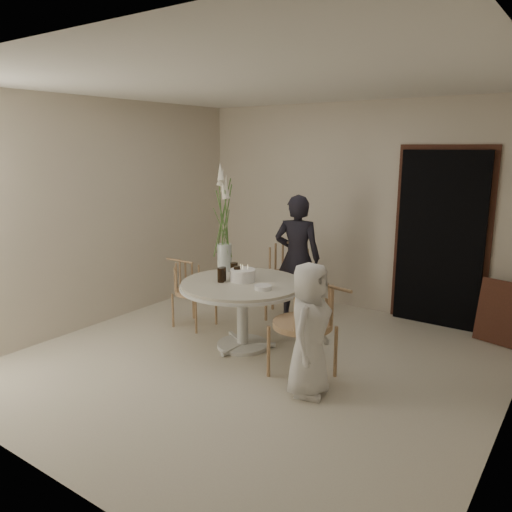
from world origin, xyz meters
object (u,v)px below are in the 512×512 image
Objects in this scene: chair_far at (289,266)px; chair_right at (314,317)px; chair_left at (187,283)px; girl at (297,258)px; table at (242,292)px; birthday_cake at (243,275)px; boy at (309,329)px; flower_vase at (224,227)px.

chair_far reaches higher than chair_right.
chair_far is 1.22× the size of chair_left.
girl is (0.98, 0.95, 0.27)m from chair_left.
girl is at bearing -134.01° from chair_right.
chair_right is at bearing 107.12° from girl.
birthday_cake reaches higher than table.
chair_right is at bearing -103.52° from chair_left.
girl is at bearing -45.98° from chair_left.
chair_right is 0.82× the size of boy.
girl is 1.32× the size of boy.
birthday_cake is at bearing -96.64° from chair_right.
chair_left is 1.39m from girl.
girl is 1.99m from boy.
boy reaches higher than chair_right.
girl is 5.83× the size of birthday_cake.
table is 1.06m from chair_right.
birthday_cake is (-0.03, -1.11, 0.01)m from girl.
chair_left is at bearing -168.65° from flower_vase.
table is at bearing -31.54° from flower_vase.
boy reaches higher than chair_far.
boy is (1.09, -1.65, -0.19)m from girl.
chair_left is 0.51× the size of girl.
birthday_cake is (0.95, -0.15, 0.28)m from chair_left.
chair_far reaches higher than table.
table is 1.00m from chair_left.
chair_right is at bearing 8.19° from boy.
birthday_cake is (0.17, -1.22, 0.16)m from chair_far.
flower_vase is at bearing 150.57° from birthday_cake.
chair_right is 1.71m from flower_vase.
chair_left is 0.89m from flower_vase.
chair_left is at bearing 25.85° from girl.
flower_vase is at bearing -78.89° from chair_left.
boy is (1.28, -1.77, -0.04)m from chair_far.
table is 0.85× the size of girl.
boy is at bearing 105.07° from girl.
boy is at bearing -27.02° from flower_vase.
table is 1.07× the size of flower_vase.
boy is at bearing -26.02° from birthday_cake.
chair_far is at bearing 26.12° from boy.
flower_vase reaches higher than boy.
flower_vase reaches higher than chair_left.
chair_right is at bearing -21.03° from flower_vase.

